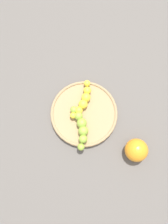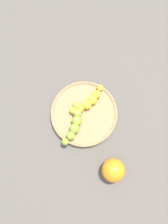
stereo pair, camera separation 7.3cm
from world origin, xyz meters
name	(u,v)px [view 1 (the left image)]	position (x,y,z in m)	size (l,w,h in m)	color
ground_plane	(84,114)	(0.00, 0.00, 0.00)	(2.40, 2.40, 0.00)	#56514C
fruit_bowl	(84,114)	(0.00, 0.00, 0.01)	(0.23, 0.23, 0.02)	#A08259
banana_green	(81,127)	(-0.04, -0.04, 0.04)	(0.08, 0.14, 0.03)	#8CAD38
banana_yellow	(83,100)	(0.02, 0.03, 0.04)	(0.13, 0.09, 0.03)	yellow
orange_fruit	(136,150)	(0.06, -0.20, 0.04)	(0.08, 0.08, 0.08)	orange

